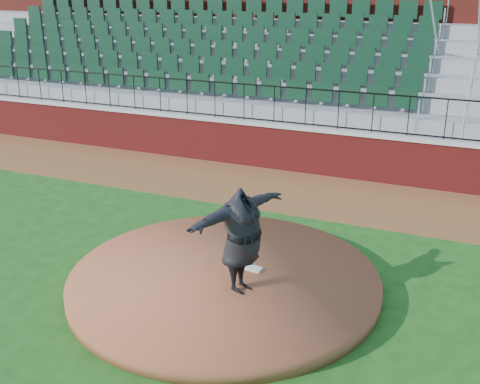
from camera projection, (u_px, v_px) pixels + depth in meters
name	position (u px, v px, depth m)	size (l,w,h in m)	color
ground	(206.00, 290.00, 10.28)	(90.00, 90.00, 0.00)	#1A4F16
warning_track	(301.00, 191.00, 14.94)	(34.00, 3.20, 0.01)	brown
field_wall	(320.00, 152.00, 16.12)	(34.00, 0.35, 1.20)	maroon
wall_cap	(321.00, 129.00, 15.89)	(34.00, 0.45, 0.10)	#B7B7B7
wall_railing	(322.00, 109.00, 15.70)	(34.00, 0.05, 1.00)	black
seating_stands	(348.00, 75.00, 17.88)	(34.00, 5.10, 4.60)	gray
concourse_wall	(368.00, 49.00, 20.14)	(34.00, 0.50, 5.50)	maroon
pitchers_mound	(224.00, 281.00, 10.33)	(5.39, 5.39, 0.25)	brown
pitching_rubber	(244.00, 266.00, 10.53)	(0.69, 0.17, 0.05)	silver
pitcher	(242.00, 241.00, 9.47)	(2.19, 0.60, 1.78)	black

